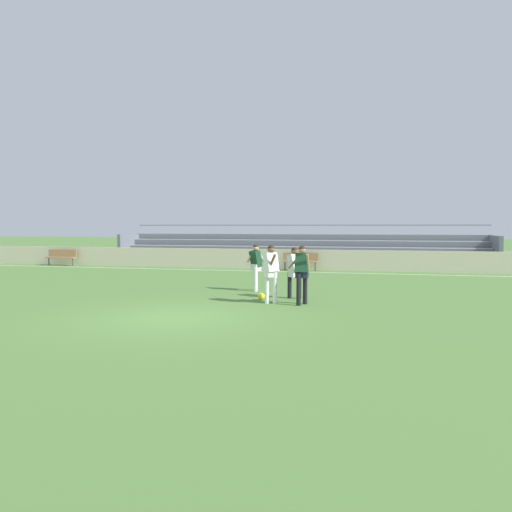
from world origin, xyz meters
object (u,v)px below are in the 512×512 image
object	(u,v)px
bleacher_stand	(297,249)
player_dark_deep_cover	(256,263)
bench_far_left	(300,260)
bench_far_right	(61,256)
player_dark_overlapping	(302,270)
player_white_challenging	(294,268)
soccer_ball	(261,297)
player_white_wide_right	(271,269)

from	to	relation	value
bleacher_stand	player_dark_deep_cover	size ratio (longest dim) A/B	12.91
bleacher_stand	bench_far_left	world-z (taller)	bleacher_stand
bench_far_right	player_dark_overlapping	bearing A→B (deg)	-35.17
player_white_challenging	soccer_ball	world-z (taller)	player_white_challenging
bleacher_stand	bench_far_left	xyz separation A→B (m)	(0.67, -2.96, -0.44)
bleacher_stand	bench_far_right	size ratio (longest dim) A/B	11.68
player_dark_overlapping	soccer_ball	xyz separation A→B (m)	(-1.34, 0.60, -0.91)
player_white_challenging	soccer_ball	size ratio (longest dim) A/B	7.31
soccer_ball	bench_far_right	bearing A→B (deg)	143.92
player_dark_overlapping	player_dark_deep_cover	world-z (taller)	player_dark_overlapping
player_white_wide_right	player_dark_deep_cover	world-z (taller)	player_white_wide_right
player_white_challenging	player_white_wide_right	size ratio (longest dim) A/B	0.94
player_white_wide_right	bench_far_right	bearing A→B (deg)	143.22
player_white_challenging	player_white_wide_right	distance (m)	1.28
bleacher_stand	bench_far_left	size ratio (longest dim) A/B	11.68
player_white_challenging	player_dark_deep_cover	size ratio (longest dim) A/B	0.99
soccer_ball	player_white_wide_right	bearing A→B (deg)	-54.02
bleacher_stand	player_white_wide_right	size ratio (longest dim) A/B	12.29
bench_far_left	soccer_ball	bearing A→B (deg)	-87.83
soccer_ball	player_dark_deep_cover	bearing A→B (deg)	108.38
bleacher_stand	bench_far_right	xyz separation A→B (m)	(-13.19, -2.96, -0.44)
bench_far_left	player_white_wide_right	xyz separation A→B (m)	(0.82, -10.97, 0.48)
player_white_wide_right	player_dark_deep_cover	xyz separation A→B (m)	(-1.12, 2.68, -0.06)
player_dark_deep_cover	player_white_challenging	bearing A→B (deg)	-42.81
player_dark_overlapping	player_white_wide_right	world-z (taller)	player_white_wide_right
bleacher_stand	player_dark_deep_cover	world-z (taller)	bleacher_stand
bench_far_right	soccer_ball	world-z (taller)	bench_far_right
bench_far_right	player_white_challenging	size ratio (longest dim) A/B	1.12
player_white_challenging	soccer_ball	distance (m)	1.38
bleacher_stand	player_dark_overlapping	xyz separation A→B (m)	(2.40, -13.95, 0.03)
player_white_challenging	player_dark_overlapping	bearing A→B (deg)	-70.90
player_white_wide_right	bench_far_left	bearing A→B (deg)	94.27
bench_far_left	player_white_challenging	bearing A→B (deg)	-82.33
player_white_challenging	player_white_wide_right	bearing A→B (deg)	-112.89
bench_far_left	player_dark_deep_cover	bearing A→B (deg)	-92.09
bleacher_stand	player_white_wide_right	world-z (taller)	bleacher_stand
soccer_ball	bleacher_stand	bearing A→B (deg)	94.55
bleacher_stand	player_white_wide_right	xyz separation A→B (m)	(1.49, -13.93, 0.04)
bench_far_left	player_white_wide_right	distance (m)	11.01
player_white_challenging	player_dark_overlapping	size ratio (longest dim) A/B	0.95
bench_far_left	player_dark_deep_cover	size ratio (longest dim) A/B	1.11
bench_far_right	player_dark_overlapping	size ratio (longest dim) A/B	1.06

